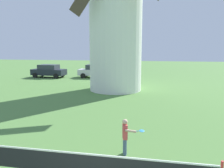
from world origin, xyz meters
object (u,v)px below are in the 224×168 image
object	(u,v)px
tennis_net	(97,166)
parked_car_silver	(97,71)
windmill	(116,10)
parked_car_black	(49,71)
player_far	(126,135)

from	to	relation	value
tennis_net	parked_car_silver	distance (m)	21.87
tennis_net	parked_car_silver	world-z (taller)	parked_car_silver
windmill	parked_car_black	size ratio (longest dim) A/B	3.25
windmill	parked_car_silver	bearing A→B (deg)	115.60
tennis_net	parked_car_black	xyz separation A→B (m)	(-11.35, 20.21, 0.12)
windmill	player_far	xyz separation A→B (m)	(2.35, -11.47, -5.93)
parked_car_black	parked_car_silver	size ratio (longest dim) A/B	0.93
parked_car_black	parked_car_silver	world-z (taller)	same
tennis_net	parked_car_silver	xyz separation A→B (m)	(-5.55, 21.16, 0.12)
parked_car_black	player_far	bearing A→B (deg)	-56.93
player_far	parked_car_black	world-z (taller)	parked_car_black
windmill	parked_car_silver	size ratio (longest dim) A/B	3.04
windmill	tennis_net	bearing A→B (deg)	-82.01
player_far	parked_car_black	distance (m)	21.62
tennis_net	parked_car_black	world-z (taller)	parked_car_black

